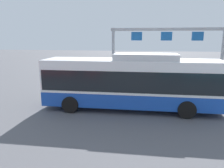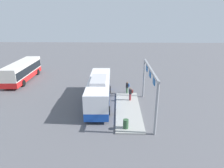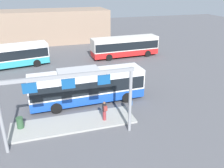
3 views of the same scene
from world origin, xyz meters
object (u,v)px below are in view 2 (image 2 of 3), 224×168
(person_boarding, at_px, (127,87))
(person_waiting_near, at_px, (130,94))
(trash_bin, at_px, (126,124))
(bus_main, at_px, (99,89))
(bus_background_right, at_px, (23,70))

(person_boarding, distance_m, person_waiting_near, 2.38)
(person_boarding, relative_size, person_waiting_near, 1.00)
(person_waiting_near, relative_size, trash_bin, 1.86)
(bus_main, relative_size, person_boarding, 6.45)
(bus_background_right, xyz_separation_m, person_waiting_near, (-8.14, -17.54, -0.73))
(bus_background_right, relative_size, person_waiting_near, 6.31)
(bus_main, xyz_separation_m, person_boarding, (2.95, -3.57, -0.76))
(bus_main, height_order, bus_background_right, bus_main)
(person_boarding, bearing_deg, trash_bin, 99.14)
(bus_background_right, bearing_deg, bus_main, -124.99)
(bus_main, xyz_separation_m, person_waiting_near, (0.60, -3.87, -0.76))
(bus_main, distance_m, person_waiting_near, 3.99)
(bus_main, relative_size, trash_bin, 11.97)
(person_boarding, distance_m, trash_bin, 8.98)
(person_boarding, bearing_deg, person_waiting_near, 109.66)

